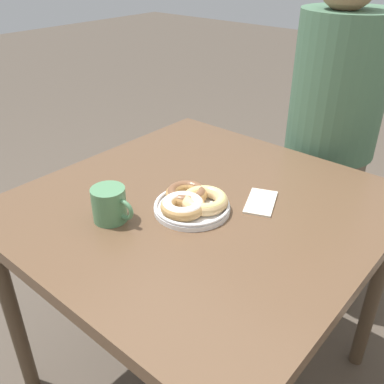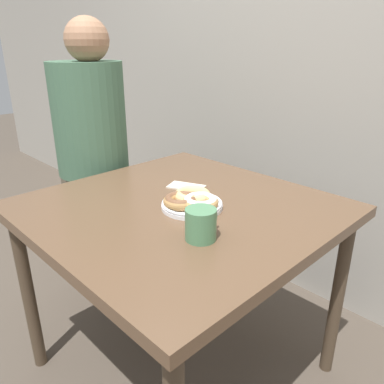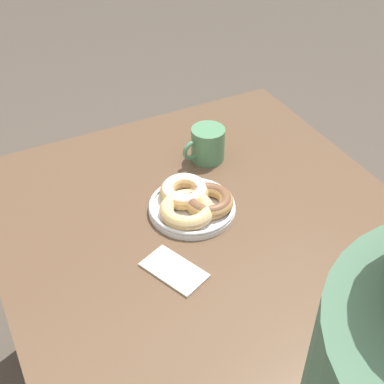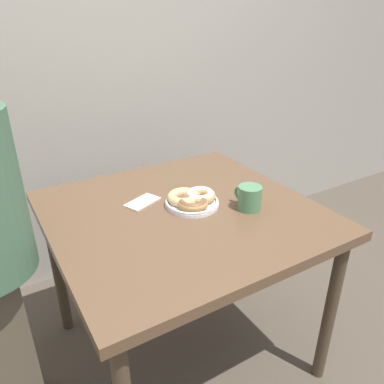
{
  "view_description": "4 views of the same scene",
  "coord_description": "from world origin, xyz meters",
  "px_view_note": "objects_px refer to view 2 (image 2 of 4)",
  "views": [
    {
      "loc": [
        0.82,
        0.91,
        1.4
      ],
      "look_at": [
        0.05,
        0.25,
        0.82
      ],
      "focal_mm": 40.0,
      "sensor_mm": 36.0,
      "label": 1
    },
    {
      "loc": [
        0.91,
        -0.59,
        1.29
      ],
      "look_at": [
        0.05,
        0.25,
        0.82
      ],
      "focal_mm": 35.0,
      "sensor_mm": 36.0,
      "label": 2
    },
    {
      "loc": [
        -0.83,
        0.69,
        1.63
      ],
      "look_at": [
        0.05,
        0.25,
        0.82
      ],
      "focal_mm": 50.0,
      "sensor_mm": 36.0,
      "label": 3
    },
    {
      "loc": [
        -0.63,
        -0.89,
        1.46
      ],
      "look_at": [
        0.05,
        0.25,
        0.82
      ],
      "focal_mm": 35.0,
      "sensor_mm": 36.0,
      "label": 4
    }
  ],
  "objects_px": {
    "donut_plate": "(192,200)",
    "napkin": "(186,187)",
    "coffee_mug": "(201,224)",
    "dining_table": "(180,224)",
    "person_figure": "(92,158)"
  },
  "relations": [
    {
      "from": "dining_table",
      "to": "napkin",
      "type": "distance_m",
      "value": 0.19
    },
    {
      "from": "dining_table",
      "to": "person_figure",
      "type": "distance_m",
      "value": 0.73
    },
    {
      "from": "coffee_mug",
      "to": "napkin",
      "type": "height_order",
      "value": "coffee_mug"
    },
    {
      "from": "dining_table",
      "to": "coffee_mug",
      "type": "height_order",
      "value": "coffee_mug"
    },
    {
      "from": "coffee_mug",
      "to": "napkin",
      "type": "bearing_deg",
      "value": 142.24
    },
    {
      "from": "person_figure",
      "to": "napkin",
      "type": "bearing_deg",
      "value": 5.96
    },
    {
      "from": "coffee_mug",
      "to": "dining_table",
      "type": "bearing_deg",
      "value": 150.97
    },
    {
      "from": "donut_plate",
      "to": "coffee_mug",
      "type": "bearing_deg",
      "value": -37.3
    },
    {
      "from": "donut_plate",
      "to": "napkin",
      "type": "relative_size",
      "value": 1.45
    },
    {
      "from": "dining_table",
      "to": "person_figure",
      "type": "xyz_separation_m",
      "value": [
        -0.72,
        0.07,
        0.08
      ]
    },
    {
      "from": "dining_table",
      "to": "coffee_mug",
      "type": "relative_size",
      "value": 7.8
    },
    {
      "from": "donut_plate",
      "to": "coffee_mug",
      "type": "xyz_separation_m",
      "value": [
        0.18,
        -0.14,
        0.02
      ]
    },
    {
      "from": "dining_table",
      "to": "coffee_mug",
      "type": "xyz_separation_m",
      "value": [
        0.23,
        -0.13,
        0.13
      ]
    },
    {
      "from": "coffee_mug",
      "to": "person_figure",
      "type": "xyz_separation_m",
      "value": [
        -0.95,
        0.2,
        -0.04
      ]
    },
    {
      "from": "dining_table",
      "to": "person_figure",
      "type": "bearing_deg",
      "value": 174.39
    }
  ]
}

